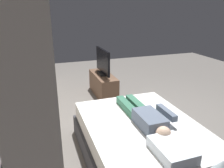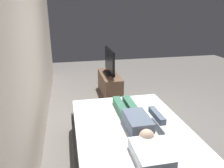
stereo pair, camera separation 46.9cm
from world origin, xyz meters
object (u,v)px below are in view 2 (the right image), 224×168
object	(u,v)px
bed	(131,144)
tv_stand	(110,84)
pillow	(151,153)
person	(135,118)
tv	(110,62)
remote	(159,115)

from	to	relation	value
bed	tv_stand	xyz separation A→B (m)	(2.40, -0.20, -0.01)
tv_stand	pillow	bearing A→B (deg)	176.31
person	tv_stand	world-z (taller)	person
person	tv	world-z (taller)	tv
remote	tv	distance (m)	2.25
remote	person	bearing A→B (deg)	110.47
pillow	tv	world-z (taller)	tv
remote	tv	xyz separation A→B (m)	(2.22, 0.27, 0.24)
pillow	bed	bearing A→B (deg)	0.00
bed	pillow	distance (m)	0.75
tv	pillow	bearing A→B (deg)	176.31
remote	tv_stand	size ratio (longest dim) A/B	0.14
bed	tv	size ratio (longest dim) A/B	2.25
bed	person	bearing A→B (deg)	-64.93
pillow	person	xyz separation A→B (m)	(0.70, -0.06, 0.02)
bed	person	distance (m)	0.36
bed	remote	bearing A→B (deg)	-68.90
tv_stand	tv	size ratio (longest dim) A/B	1.25
remote	tv_stand	bearing A→B (deg)	6.87
tv_stand	bed	bearing A→B (deg)	175.28
pillow	person	distance (m)	0.70
remote	tv	size ratio (longest dim) A/B	0.17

